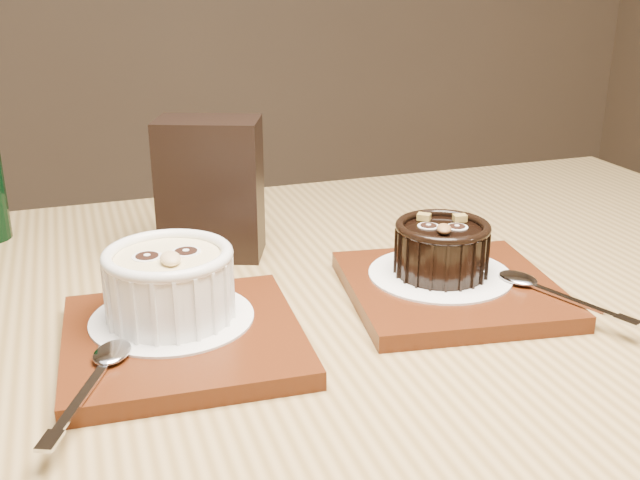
% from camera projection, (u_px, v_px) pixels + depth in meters
% --- Properties ---
extents(table, '(1.24, 0.86, 0.75)m').
position_uv_depth(table, '(300.00, 418.00, 0.65)').
color(table, olive).
rests_on(table, ground).
extents(tray_left, '(0.18, 0.18, 0.01)m').
position_uv_depth(tray_left, '(183.00, 339.00, 0.58)').
color(tray_left, '#53230D').
rests_on(tray_left, table).
extents(doily_left, '(0.13, 0.13, 0.00)m').
position_uv_depth(doily_left, '(172.00, 318.00, 0.60)').
color(doily_left, white).
rests_on(doily_left, tray_left).
extents(ramekin_white, '(0.10, 0.10, 0.06)m').
position_uv_depth(ramekin_white, '(169.00, 281.00, 0.59)').
color(ramekin_white, white).
rests_on(ramekin_white, doily_left).
extents(spoon_left, '(0.07, 0.13, 0.01)m').
position_uv_depth(spoon_left, '(94.00, 377.00, 0.51)').
color(spoon_left, silver).
rests_on(spoon_left, tray_left).
extents(tray_right, '(0.20, 0.20, 0.01)m').
position_uv_depth(tray_right, '(451.00, 289.00, 0.67)').
color(tray_right, '#53230D').
rests_on(tray_right, table).
extents(doily_right, '(0.13, 0.13, 0.00)m').
position_uv_depth(doily_right, '(440.00, 274.00, 0.68)').
color(doily_right, white).
rests_on(doily_right, tray_right).
extents(ramekin_dark, '(0.09, 0.09, 0.05)m').
position_uv_depth(ramekin_dark, '(442.00, 246.00, 0.67)').
color(ramekin_dark, black).
rests_on(ramekin_dark, doily_right).
extents(spoon_right, '(0.08, 0.13, 0.01)m').
position_uv_depth(spoon_right, '(552.00, 291.00, 0.64)').
color(spoon_right, silver).
rests_on(spoon_right, tray_right).
extents(condiment_stand, '(0.11, 0.09, 0.14)m').
position_uv_depth(condiment_stand, '(211.00, 188.00, 0.75)').
color(condiment_stand, black).
rests_on(condiment_stand, table).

